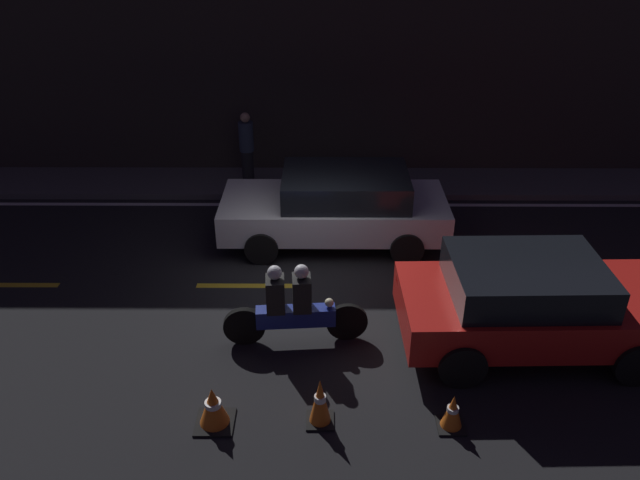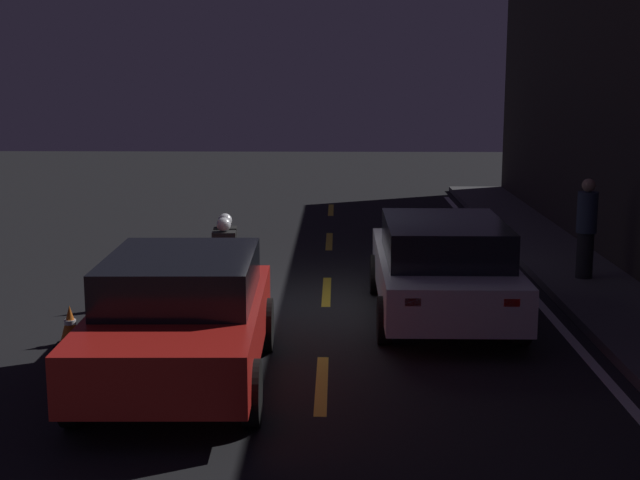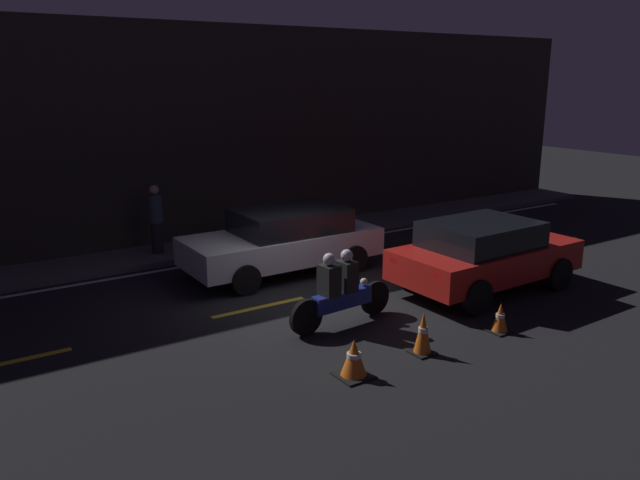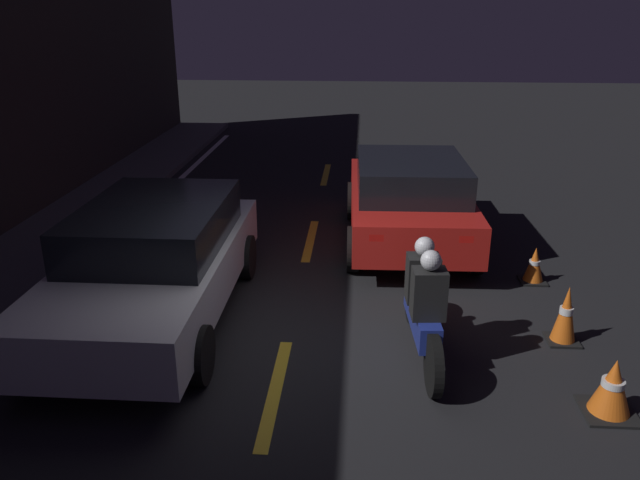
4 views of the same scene
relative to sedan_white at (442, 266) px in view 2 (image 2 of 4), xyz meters
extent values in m
plane|color=black|center=(-0.56, -1.72, -0.79)|extent=(56.00, 56.00, 0.00)
cube|color=#4C4C4F|center=(-0.56, 2.70, -0.72)|extent=(28.00, 1.61, 0.14)
cube|color=gold|center=(-10.56, -1.72, -0.78)|extent=(2.00, 0.14, 0.01)
cube|color=gold|center=(-6.06, -1.72, -0.78)|extent=(2.00, 0.14, 0.01)
cube|color=gold|center=(-1.56, -1.72, -0.78)|extent=(2.00, 0.14, 0.01)
cube|color=gold|center=(2.94, -1.72, -0.78)|extent=(2.00, 0.14, 0.01)
cube|color=silver|center=(-0.56, 1.65, -0.78)|extent=(25.20, 0.14, 0.01)
cube|color=silver|center=(-0.06, 0.00, -0.15)|extent=(4.45, 1.87, 0.62)
cube|color=black|center=(0.16, 0.00, 0.42)|extent=(2.45, 1.68, 0.53)
cube|color=red|center=(2.13, -0.61, 0.00)|extent=(0.06, 0.20, 0.10)
cube|color=red|center=(2.13, 0.61, 0.00)|extent=(0.06, 0.20, 0.10)
cylinder|color=black|center=(-1.44, -0.91, -0.46)|extent=(0.64, 0.18, 0.64)
cylinder|color=black|center=(-1.44, 0.92, -0.46)|extent=(0.64, 0.18, 0.64)
cylinder|color=black|center=(1.31, -0.92, -0.46)|extent=(0.64, 0.18, 0.64)
cylinder|color=black|center=(1.32, 0.91, -0.46)|extent=(0.64, 0.18, 0.64)
cube|color=red|center=(2.94, -3.36, -0.13)|extent=(4.08, 1.96, 0.63)
cube|color=black|center=(2.73, -3.36, 0.45)|extent=(2.26, 1.73, 0.52)
cube|color=red|center=(0.93, -2.79, 0.03)|extent=(0.06, 0.20, 0.10)
cube|color=red|center=(0.96, -4.01, 0.03)|extent=(0.06, 0.20, 0.10)
cylinder|color=black|center=(4.17, -2.41, -0.44)|extent=(0.70, 0.20, 0.70)
cylinder|color=black|center=(4.21, -4.24, -0.44)|extent=(0.70, 0.20, 0.70)
cylinder|color=black|center=(1.66, -2.47, -0.44)|extent=(0.70, 0.20, 0.70)
cylinder|color=black|center=(1.70, -4.30, -0.44)|extent=(0.70, 0.20, 0.70)
cylinder|color=black|center=(0.10, -3.23, -0.46)|extent=(0.66, 0.13, 0.65)
cylinder|color=black|center=(-1.50, -3.35, -0.46)|extent=(0.66, 0.15, 0.65)
cube|color=navy|center=(-0.70, -3.29, -0.31)|extent=(1.24, 0.33, 0.30)
sphere|color=#F2EABF|center=(-0.18, -3.25, -0.08)|extent=(0.14, 0.14, 0.14)
cube|color=black|center=(-0.60, -3.29, 0.11)|extent=(0.31, 0.38, 0.55)
sphere|color=silver|center=(-0.60, -3.29, 0.50)|extent=(0.22, 0.22, 0.22)
cube|color=black|center=(-1.00, -3.32, 0.11)|extent=(0.31, 0.38, 0.55)
sphere|color=silver|center=(-1.00, -3.32, 0.50)|extent=(0.22, 0.22, 0.22)
cube|color=black|center=(-1.72, -5.06, -0.77)|extent=(0.52, 0.52, 0.03)
cone|color=orange|center=(-1.72, -5.06, -0.47)|extent=(0.40, 0.40, 0.57)
cylinder|color=white|center=(-1.72, -5.06, -0.44)|extent=(0.22, 0.22, 0.07)
cube|color=black|center=(-0.31, -5.02, -0.77)|extent=(0.37, 0.37, 0.03)
cone|color=orange|center=(-0.31, -5.02, -0.41)|extent=(0.29, 0.29, 0.69)
cylinder|color=white|center=(-0.31, -5.02, -0.38)|extent=(0.16, 0.16, 0.08)
cube|color=black|center=(1.43, -5.10, -0.77)|extent=(0.37, 0.37, 0.03)
cone|color=orange|center=(1.43, -5.10, -0.51)|extent=(0.28, 0.28, 0.50)
cylinder|color=white|center=(1.43, -5.10, -0.48)|extent=(0.16, 0.16, 0.06)
cylinder|color=black|center=(-2.07, 2.66, -0.26)|extent=(0.28, 0.28, 0.78)
cylinder|color=#2D384C|center=(-2.07, 2.66, 0.48)|extent=(0.34, 0.34, 0.69)
sphere|color=tan|center=(-2.07, 2.66, 0.94)|extent=(0.22, 0.22, 0.22)
camera|label=1|loc=(-0.28, -11.15, 5.42)|focal=35.00mm
camera|label=2|loc=(12.81, -1.54, 2.77)|focal=50.00mm
camera|label=3|loc=(-6.81, -11.94, 3.59)|focal=35.00mm
camera|label=4|loc=(-7.08, -2.57, 2.98)|focal=35.00mm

